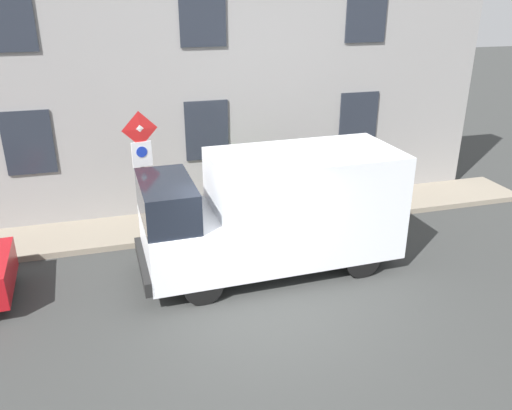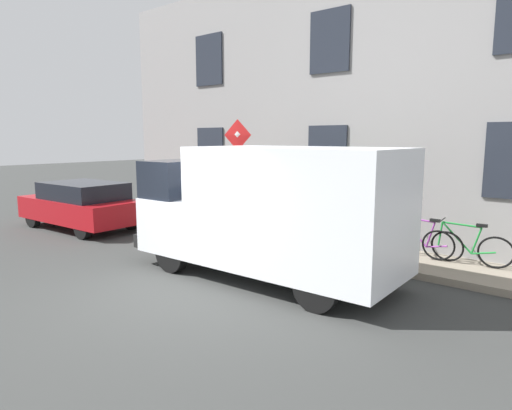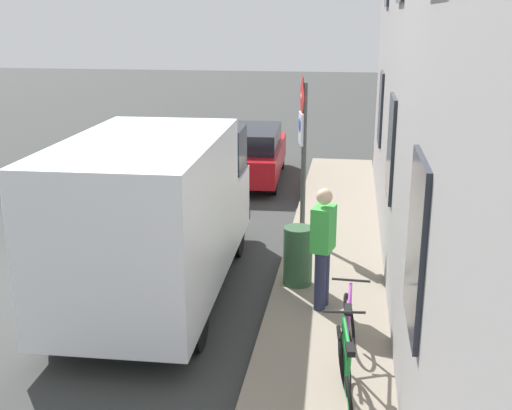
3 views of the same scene
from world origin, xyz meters
name	(u,v)px [view 2 (image 2 of 3)]	position (x,y,z in m)	size (l,w,h in m)	color
ground_plane	(178,291)	(0.00, 0.00, 0.00)	(80.00, 80.00, 0.00)	#353735
sidewalk_slab	(308,244)	(4.15, 0.00, 0.07)	(1.68, 17.25, 0.14)	gray
building_facade	(336,106)	(5.34, 0.00, 3.47)	(0.75, 15.25, 6.94)	gray
sign_post_stacked	(238,161)	(3.52, 1.73, 2.07)	(0.19, 0.55, 2.86)	#474C47
delivery_van	(269,209)	(1.61, -0.77, 1.33)	(2.15, 5.38, 2.50)	white
parked_hatchback	(82,204)	(1.76, 6.34, 0.73)	(1.93, 4.08, 1.38)	#AA1118
bicycle_green	(466,247)	(4.44, -3.55, 0.51)	(0.46, 1.71, 0.89)	black
bicycle_purple	(422,240)	(4.44, -2.67, 0.51)	(0.46, 1.72, 0.89)	black
pedestrian	(349,209)	(4.06, -1.14, 1.07)	(0.35, 0.45, 1.72)	#262B47
litter_bin	(310,228)	(3.66, -0.38, 0.59)	(0.44, 0.44, 0.90)	#2D5133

